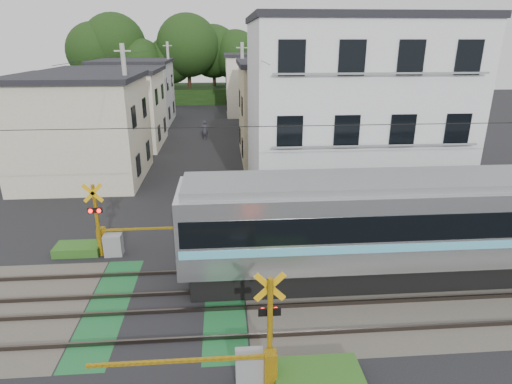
{
  "coord_description": "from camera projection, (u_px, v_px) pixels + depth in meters",
  "views": [
    {
      "loc": [
        1.99,
        -12.16,
        8.2
      ],
      "look_at": [
        3.33,
        5.0,
        2.04
      ],
      "focal_mm": 30.0,
      "sensor_mm": 36.0,
      "label": 1
    }
  ],
  "objects": [
    {
      "name": "ground",
      "position": [
        167.0,
        304.0,
        14.04
      ],
      "size": [
        120.0,
        120.0,
        0.0
      ],
      "primitive_type": "plane",
      "color": "black"
    },
    {
      "name": "track_bed",
      "position": [
        167.0,
        303.0,
        14.02
      ],
      "size": [
        120.0,
        120.0,
        0.14
      ],
      "color": "#47423A",
      "rests_on": "ground"
    },
    {
      "name": "crossing_signal_near",
      "position": [
        253.0,
        361.0,
        10.56
      ],
      "size": [
        4.74,
        0.65,
        3.09
      ],
      "color": "#EBAA0C",
      "rests_on": "ground"
    },
    {
      "name": "crossing_signal_far",
      "position": [
        111.0,
        238.0,
        17.04
      ],
      "size": [
        4.74,
        0.65,
        3.09
      ],
      "color": "#EBAA0C",
      "rests_on": "ground"
    },
    {
      "name": "apartment_block",
      "position": [
        349.0,
        112.0,
        22.0
      ],
      "size": [
        10.2,
        8.36,
        9.3
      ],
      "color": "white",
      "rests_on": "ground"
    },
    {
      "name": "houses_row",
      "position": [
        202.0,
        99.0,
        37.29
      ],
      "size": [
        22.07,
        31.35,
        6.8
      ],
      "color": "beige",
      "rests_on": "ground"
    },
    {
      "name": "tree_hill",
      "position": [
        195.0,
        61.0,
        57.14
      ],
      "size": [
        40.0,
        12.18,
        11.48
      ],
      "color": "#193311",
      "rests_on": "ground"
    },
    {
      "name": "catenary",
      "position": [
        354.0,
        193.0,
        13.26
      ],
      "size": [
        60.0,
        5.04,
        7.0
      ],
      "color": "#2D2D33",
      "rests_on": "ground"
    },
    {
      "name": "utility_poles",
      "position": [
        184.0,
        94.0,
        34.18
      ],
      "size": [
        7.9,
        42.0,
        8.0
      ],
      "color": "#A5A5A0",
      "rests_on": "ground"
    },
    {
      "name": "pedestrian",
      "position": [
        205.0,
        130.0,
        36.64
      ],
      "size": [
        0.63,
        0.43,
        1.68
      ],
      "primitive_type": "imported",
      "rotation": [
        0.0,
        0.0,
        3.09
      ],
      "color": "#31303C",
      "rests_on": "ground"
    },
    {
      "name": "weed_patches",
      "position": [
        220.0,
        298.0,
        14.02
      ],
      "size": [
        10.25,
        8.8,
        0.4
      ],
      "color": "#2D5E1E",
      "rests_on": "ground"
    }
  ]
}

